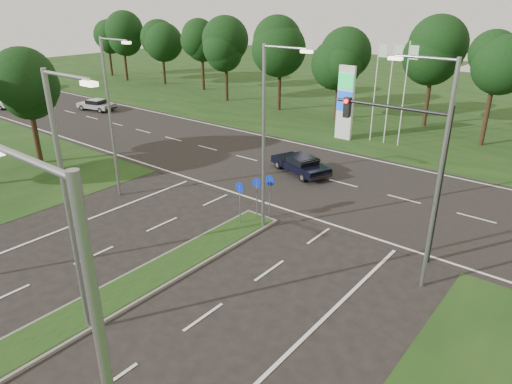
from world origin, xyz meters
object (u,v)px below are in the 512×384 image
Objects in this scene: far_car_c at (37,83)px; far_car_b at (16,104)px; navy_sedan at (301,164)px; far_car_a at (96,105)px.

far_car_b is at bearing -103.39° from far_car_c.
navy_sedan is 45.38m from far_car_c.
far_car_c reaches higher than far_car_b.
far_car_c reaches higher than navy_sedan.
far_car_a reaches higher than far_car_b.
navy_sedan reaches higher than far_car_b.
navy_sedan is at bearing -73.56° from far_car_c.
navy_sedan is at bearing -106.28° from far_car_a.
far_car_b is (-7.08, -5.12, -0.00)m from far_car_a.
navy_sedan is at bearing -109.78° from far_car_b.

